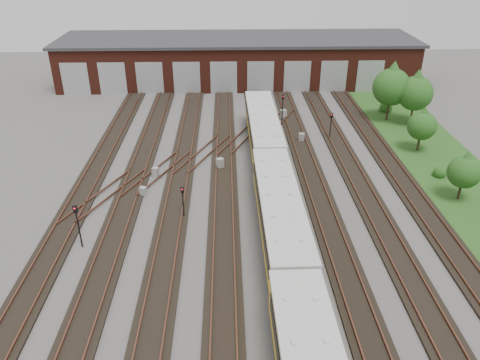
{
  "coord_description": "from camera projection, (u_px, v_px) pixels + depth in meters",
  "views": [
    {
      "loc": [
        -1.65,
        -28.54,
        19.87
      ],
      "look_at": [
        -0.65,
        4.86,
        2.0
      ],
      "focal_mm": 35.0,
      "sensor_mm": 36.0,
      "label": 1
    }
  ],
  "objects": [
    {
      "name": "relay_cabinet_2",
      "position": [
        143.0,
        192.0,
        39.39
      ],
      "size": [
        0.63,
        0.57,
        0.86
      ],
      "primitive_type": "cube",
      "rotation": [
        0.0,
        0.0,
        -0.33
      ],
      "color": "#959799",
      "rests_on": "ground"
    },
    {
      "name": "ground",
      "position": [
        251.0,
        235.0,
        34.57
      ],
      "size": [
        120.0,
        120.0,
        0.0
      ],
      "primitive_type": "plane",
      "color": "#474542",
      "rests_on": "ground"
    },
    {
      "name": "grass_verge",
      "position": [
        447.0,
        170.0,
        43.87
      ],
      "size": [
        8.0,
        55.0,
        0.05
      ],
      "primitive_type": "cube",
      "color": "#2B521B",
      "rests_on": "ground"
    },
    {
      "name": "track_network",
      "position": [
        248.0,
        229.0,
        35.03
      ],
      "size": [
        30.4,
        70.0,
        0.33
      ],
      "color": "black",
      "rests_on": "ground"
    },
    {
      "name": "signal_mast_1",
      "position": [
        183.0,
        198.0,
        35.79
      ],
      "size": [
        0.25,
        0.23,
        2.73
      ],
      "rotation": [
        0.0,
        0.0,
        0.02
      ],
      "color": "black",
      "rests_on": "ground"
    },
    {
      "name": "signal_mast_3",
      "position": [
        331.0,
        122.0,
        49.48
      ],
      "size": [
        0.29,
        0.28,
        2.97
      ],
      "rotation": [
        0.0,
        0.0,
        -0.36
      ],
      "color": "black",
      "rests_on": "ground"
    },
    {
      "name": "maintenance_shed",
      "position": [
        237.0,
        60.0,
        68.29
      ],
      "size": [
        51.0,
        12.5,
        6.35
      ],
      "color": "#521E14",
      "rests_on": "ground"
    },
    {
      "name": "tree_3",
      "position": [
        465.0,
        168.0,
        37.81
      ],
      "size": [
        2.69,
        2.69,
        4.46
      ],
      "color": "#2E2314",
      "rests_on": "ground"
    },
    {
      "name": "tree_1",
      "position": [
        423.0,
        122.0,
        46.31
      ],
      "size": [
        2.88,
        2.88,
        4.77
      ],
      "color": "#2E2314",
      "rests_on": "ground"
    },
    {
      "name": "relay_cabinet_3",
      "position": [
        302.0,
        138.0,
        49.52
      ],
      "size": [
        0.66,
        0.59,
        0.97
      ],
      "primitive_type": "cube",
      "rotation": [
        0.0,
        0.0,
        -0.2
      ],
      "color": "#959799",
      "rests_on": "ground"
    },
    {
      "name": "bush_0",
      "position": [
        440.0,
        171.0,
        42.44
      ],
      "size": [
        1.17,
        1.17,
        1.17
      ],
      "primitive_type": "sphere",
      "color": "#174814",
      "rests_on": "ground"
    },
    {
      "name": "bush_1",
      "position": [
        386.0,
        106.0,
        57.66
      ],
      "size": [
        1.55,
        1.55,
        1.55
      ],
      "primitive_type": "sphere",
      "color": "#174814",
      "rests_on": "ground"
    },
    {
      "name": "signal_mast_0",
      "position": [
        77.0,
        221.0,
        32.24
      ],
      "size": [
        0.27,
        0.26,
        3.4
      ],
      "rotation": [
        0.0,
        0.0,
        0.02
      ],
      "color": "black",
      "rests_on": "ground"
    },
    {
      "name": "relay_cabinet_4",
      "position": [
        283.0,
        114.0,
        55.56
      ],
      "size": [
        0.82,
        0.76,
        1.11
      ],
      "primitive_type": "cube",
      "rotation": [
        0.0,
        0.0,
        0.37
      ],
      "color": "#959799",
      "rests_on": "ground"
    },
    {
      "name": "bush_2",
      "position": [
        386.0,
        93.0,
        62.82
      ],
      "size": [
        1.23,
        1.23,
        1.23
      ],
      "primitive_type": "sphere",
      "color": "#174814",
      "rests_on": "ground"
    },
    {
      "name": "tree_2",
      "position": [
        416.0,
        89.0,
        52.4
      ],
      "size": [
        3.89,
        3.89,
        6.44
      ],
      "color": "#2E2314",
      "rests_on": "ground"
    },
    {
      "name": "signal_mast_2",
      "position": [
        283.0,
        105.0,
        53.85
      ],
      "size": [
        0.3,
        0.28,
        3.33
      ],
      "rotation": [
        0.0,
        0.0,
        -0.19
      ],
      "color": "black",
      "rests_on": "ground"
    },
    {
      "name": "metro_train",
      "position": [
        279.0,
        214.0,
        33.33
      ],
      "size": [
        2.96,
        47.78,
        3.26
      ],
      "rotation": [
        0.0,
        0.0,
        0.01
      ],
      "color": "black",
      "rests_on": "ground"
    },
    {
      "name": "relay_cabinet_0",
      "position": [
        155.0,
        172.0,
        42.55
      ],
      "size": [
        0.64,
        0.59,
        0.89
      ],
      "primitive_type": "cube",
      "rotation": [
        0.0,
        0.0,
        -0.32
      ],
      "color": "#959799",
      "rests_on": "ground"
    },
    {
      "name": "relay_cabinet_1",
      "position": [
        220.0,
        164.0,
        43.91
      ],
      "size": [
        0.79,
        0.74,
        1.05
      ],
      "primitive_type": "cube",
      "rotation": [
        0.0,
        0.0,
        0.42
      ],
      "color": "#959799",
      "rests_on": "ground"
    },
    {
      "name": "tree_0",
      "position": [
        392.0,
        83.0,
        53.31
      ],
      "size": [
        4.26,
        4.26,
        7.06
      ],
      "color": "#2E2314",
      "rests_on": "ground"
    }
  ]
}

